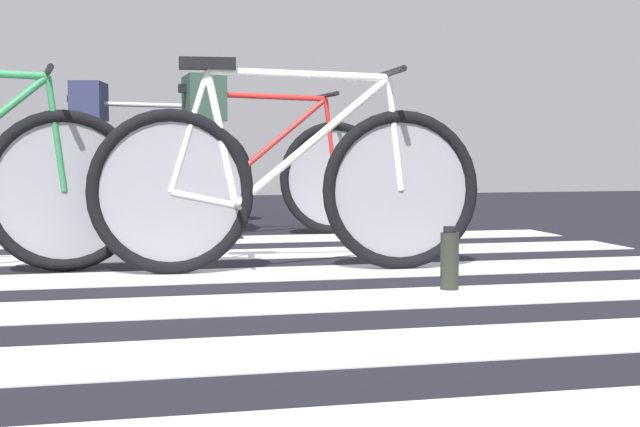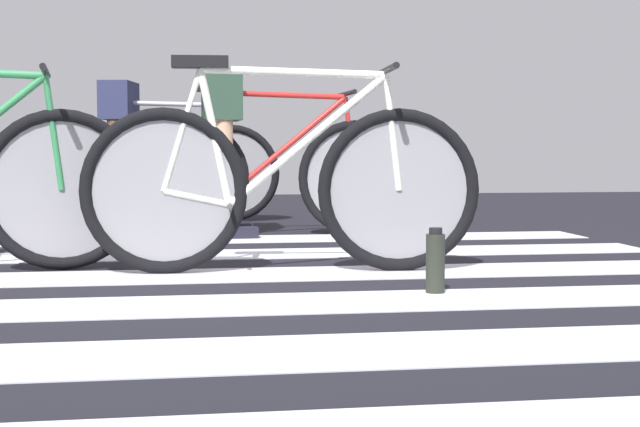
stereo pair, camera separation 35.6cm
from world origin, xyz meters
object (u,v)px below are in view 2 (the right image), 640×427
Objects in this scene: cyclist_3_of_4 at (223,132)px; bicycle_4_of_4 at (162,169)px; water_bottle at (435,262)px; bicycle_3_of_4 at (273,174)px; bicycle_1_of_4 at (282,184)px; cyclist_4_of_4 at (120,131)px.

cyclist_3_of_4 is 0.57× the size of bicycle_4_of_4.
bicycle_3_of_4 is at bearing 99.01° from water_bottle.
bicycle_4_of_4 is (-0.57, 2.99, 0.00)m from bicycle_1_of_4.
bicycle_4_of_4 is at bearing 106.43° from water_bottle.
water_bottle is at bearing -63.99° from bicycle_4_of_4.
bicycle_1_of_4 is 1.76× the size of cyclist_3_of_4.
water_bottle is (0.68, -2.34, -0.52)m from cyclist_3_of_4.
water_bottle is at bearing -59.93° from cyclist_4_of_4.
cyclist_4_of_4 is (-0.31, 0.05, 0.28)m from bicycle_4_of_4.
water_bottle is (0.37, -2.36, -0.27)m from bicycle_3_of_4.
bicycle_3_of_4 is at bearing -43.50° from cyclist_4_of_4.
bicycle_1_of_4 and bicycle_3_of_4 have the same top height.
cyclist_3_of_4 is at bearing -63.70° from bicycle_4_of_4.
cyclist_4_of_4 reaches higher than water_bottle.
cyclist_4_of_4 reaches higher than bicycle_3_of_4.
bicycle_1_of_4 is at bearing -86.17° from cyclist_3_of_4.
bicycle_4_of_4 is at bearing 104.00° from bicycle_1_of_4.
bicycle_4_of_4 reaches higher than water_bottle.
cyclist_4_of_4 is at bearing 110.49° from water_bottle.
bicycle_1_of_4 is at bearing -96.67° from bicycle_3_of_4.
bicycle_3_of_4 is 1.69× the size of cyclist_4_of_4.
bicycle_3_of_4 is at bearing 0.00° from cyclist_3_of_4.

